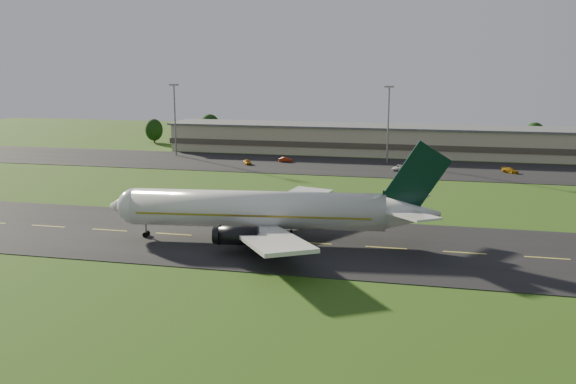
% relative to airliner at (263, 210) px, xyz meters
% --- Properties ---
extents(ground, '(360.00, 360.00, 0.00)m').
position_rel_airliner_xyz_m(ground, '(7.44, -0.10, -4.66)').
color(ground, '#294812').
rests_on(ground, ground).
extents(taxiway, '(220.00, 30.00, 0.10)m').
position_rel_airliner_xyz_m(taxiway, '(7.44, -0.10, -4.61)').
color(taxiway, black).
rests_on(taxiway, ground).
extents(apron, '(260.00, 30.00, 0.10)m').
position_rel_airliner_xyz_m(apron, '(7.44, 71.90, -4.61)').
color(apron, black).
rests_on(apron, ground).
extents(airliner, '(51.22, 41.91, 15.57)m').
position_rel_airliner_xyz_m(airliner, '(0.00, 0.00, 0.00)').
color(airliner, silver).
rests_on(airliner, ground).
extents(terminal, '(145.00, 16.00, 8.40)m').
position_rel_airliner_xyz_m(terminal, '(13.84, 96.09, -0.67)').
color(terminal, tan).
rests_on(terminal, ground).
extents(light_mast_west, '(2.40, 1.20, 20.35)m').
position_rel_airliner_xyz_m(light_mast_west, '(-47.56, 79.90, 8.08)').
color(light_mast_west, gray).
rests_on(light_mast_west, ground).
extents(light_mast_centre, '(2.40, 1.20, 20.35)m').
position_rel_airliner_xyz_m(light_mast_centre, '(12.44, 79.90, 8.08)').
color(light_mast_centre, gray).
rests_on(light_mast_centre, ground).
extents(tree_line, '(192.40, 8.29, 11.09)m').
position_rel_airliner_xyz_m(tree_line, '(45.70, 106.34, 0.36)').
color(tree_line, black).
rests_on(tree_line, ground).
extents(service_vehicle_a, '(3.22, 4.01, 1.28)m').
position_rel_airliner_xyz_m(service_vehicle_a, '(-23.04, 68.85, -3.92)').
color(service_vehicle_a, '#C1790B').
rests_on(service_vehicle_a, apron).
extents(service_vehicle_b, '(3.79, 2.04, 1.19)m').
position_rel_airliner_xyz_m(service_vehicle_b, '(-14.29, 75.29, -3.97)').
color(service_vehicle_b, '#A9260B').
rests_on(service_vehicle_b, apron).
extents(service_vehicle_c, '(3.91, 5.06, 1.28)m').
position_rel_airliner_xyz_m(service_vehicle_c, '(16.30, 68.43, -3.92)').
color(service_vehicle_c, silver).
rests_on(service_vehicle_c, apron).
extents(service_vehicle_d, '(4.26, 3.92, 1.20)m').
position_rel_airliner_xyz_m(service_vehicle_d, '(42.75, 70.54, -3.96)').
color(service_vehicle_d, '#CB8A0B').
rests_on(service_vehicle_d, apron).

